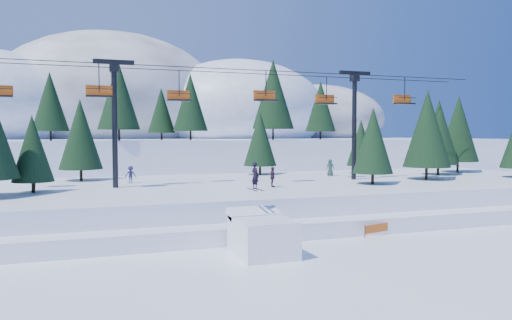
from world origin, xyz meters
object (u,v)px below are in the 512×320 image
object	(u,v)px
jump_kicker	(262,235)
chairlift	(239,106)
banner_far	(432,221)
banner_near	(379,228)

from	to	relation	value
jump_kicker	chairlift	xyz separation A→B (m)	(3.51, 15.55, 8.17)
jump_kicker	chairlift	world-z (taller)	chairlift
chairlift	banner_far	distance (m)	18.57
jump_kicker	chairlift	size ratio (longest dim) A/B	0.11
banner_near	banner_far	size ratio (longest dim) A/B	0.97
banner_near	banner_far	bearing A→B (deg)	10.01
chairlift	banner_near	distance (m)	16.89
chairlift	banner_near	size ratio (longest dim) A/B	16.67
banner_far	chairlift	bearing A→B (deg)	130.92
banner_near	banner_far	distance (m)	5.07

